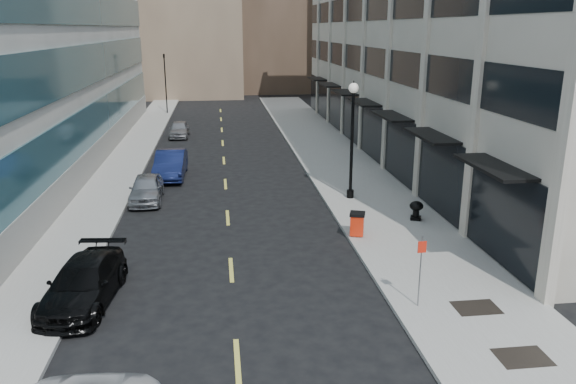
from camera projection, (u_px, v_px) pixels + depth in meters
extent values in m
cube|color=gray|center=(353.00, 179.00, 33.14)|extent=(5.00, 80.00, 0.15)
cube|color=gray|center=(109.00, 187.00, 31.47)|extent=(3.00, 80.00, 0.15)
cube|color=beige|center=(469.00, 22.00, 38.42)|extent=(14.00, 46.00, 18.00)
cube|color=black|center=(365.00, 126.00, 39.56)|extent=(0.18, 46.00, 3.60)
cube|color=black|center=(368.00, 60.00, 38.30)|extent=(0.12, 46.00, 1.80)
cube|color=black|center=(370.00, 6.00, 37.31)|extent=(0.12, 46.00, 1.80)
cube|color=beige|center=(486.00, 18.00, 21.40)|extent=(0.35, 0.60, 18.00)
cube|color=beige|center=(429.00, 20.00, 27.12)|extent=(0.35, 0.60, 18.00)
cube|color=beige|center=(392.00, 21.00, 32.83)|extent=(0.35, 0.60, 18.00)
cube|color=beige|center=(365.00, 22.00, 38.54)|extent=(0.35, 0.60, 18.00)
cube|color=beige|center=(346.00, 23.00, 44.25)|extent=(0.35, 0.60, 18.00)
cube|color=beige|center=(331.00, 24.00, 49.97)|extent=(0.35, 0.60, 18.00)
cube|color=beige|center=(319.00, 24.00, 55.68)|extent=(0.35, 0.60, 18.00)
cube|color=black|center=(493.00, 167.00, 19.90)|extent=(1.30, 4.00, 0.12)
cube|color=black|center=(431.00, 136.00, 25.62)|extent=(1.30, 4.00, 0.12)
cube|color=black|center=(392.00, 116.00, 31.33)|extent=(1.30, 4.00, 0.12)
cube|color=black|center=(364.00, 102.00, 37.04)|extent=(1.30, 4.00, 0.12)
cube|color=black|center=(344.00, 92.00, 42.76)|extent=(1.30, 4.00, 0.12)
cube|color=black|center=(329.00, 85.00, 48.47)|extent=(1.30, 4.00, 0.12)
cube|color=black|center=(317.00, 79.00, 54.18)|extent=(1.30, 4.00, 0.12)
cube|color=gray|center=(104.00, 147.00, 37.73)|extent=(0.20, 46.00, 1.80)
cube|color=#2E5F6C|center=(101.00, 116.00, 37.13)|extent=(0.14, 45.60, 2.40)
cube|color=#2E5F6C|center=(96.00, 62.00, 36.15)|extent=(0.14, 45.60, 2.40)
cube|color=#2E5F6C|center=(91.00, 5.00, 35.16)|extent=(0.14, 45.60, 2.40)
cube|color=#90785E|center=(121.00, 11.00, 82.72)|extent=(12.00, 14.00, 22.00)
cube|color=beige|center=(351.00, 17.00, 75.39)|extent=(10.00, 14.00, 20.00)
cube|color=black|center=(523.00, 357.00, 15.04)|extent=(1.40, 1.00, 0.01)
cube|color=black|center=(476.00, 308.00, 17.70)|extent=(1.40, 1.00, 0.01)
cube|color=#D8CC4C|center=(237.00, 361.00, 15.13)|extent=(0.15, 2.20, 0.01)
cube|color=#D8CC4C|center=(231.00, 270.00, 20.84)|extent=(0.15, 2.20, 0.01)
cube|color=#D8CC4C|center=(228.00, 218.00, 26.55)|extent=(0.15, 2.20, 0.01)
cube|color=#D8CC4C|center=(225.00, 184.00, 32.26)|extent=(0.15, 2.20, 0.01)
cube|color=#D8CC4C|center=(224.00, 160.00, 37.98)|extent=(0.15, 2.20, 0.01)
cube|color=#D8CC4C|center=(223.00, 143.00, 43.69)|extent=(0.15, 2.20, 0.01)
cube|color=#D8CC4C|center=(222.00, 130.00, 49.40)|extent=(0.15, 2.20, 0.01)
cube|color=#D8CC4C|center=(221.00, 119.00, 55.11)|extent=(0.15, 2.20, 0.01)
cube|color=#D8CC4C|center=(220.00, 111.00, 60.83)|extent=(0.15, 2.20, 0.01)
cylinder|color=black|center=(166.00, 85.00, 57.42)|extent=(0.12, 0.12, 6.00)
imported|color=black|center=(164.00, 55.00, 56.58)|extent=(0.66, 0.66, 1.98)
imported|color=black|center=(84.00, 283.00, 18.17)|extent=(2.45, 4.98, 1.39)
imported|color=gray|center=(146.00, 188.00, 28.89)|extent=(1.70, 4.05, 1.37)
imported|color=#121B47|center=(171.00, 164.00, 33.51)|extent=(1.82, 4.89, 1.60)
imported|color=gray|center=(179.00, 129.00, 45.95)|extent=(1.59, 3.85, 1.30)
cube|color=red|center=(357.00, 224.00, 23.73)|extent=(0.70, 0.70, 0.89)
cube|color=black|center=(357.00, 214.00, 23.60)|extent=(0.79, 0.79, 0.11)
cylinder|color=black|center=(351.00, 231.00, 24.10)|extent=(0.05, 0.20, 0.20)
cylinder|color=black|center=(359.00, 231.00, 24.15)|extent=(0.05, 0.20, 0.20)
cylinder|color=black|center=(350.00, 194.00, 29.12)|extent=(0.36, 0.36, 0.41)
cylinder|color=black|center=(352.00, 144.00, 28.37)|extent=(0.16, 0.16, 5.24)
sphere|color=silver|center=(354.00, 88.00, 27.59)|extent=(0.50, 0.50, 0.50)
cone|color=black|center=(354.00, 82.00, 27.51)|extent=(0.14, 0.14, 0.21)
cylinder|color=slate|center=(420.00, 272.00, 17.50)|extent=(0.04, 0.04, 2.36)
cube|color=red|center=(422.00, 247.00, 17.25)|extent=(0.28, 0.04, 0.37)
cube|color=black|center=(416.00, 218.00, 25.84)|extent=(0.61, 0.61, 0.13)
cylinder|color=black|center=(416.00, 212.00, 25.77)|extent=(0.29, 0.29, 0.45)
ellipsoid|color=black|center=(416.00, 206.00, 25.68)|extent=(0.63, 0.63, 0.44)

